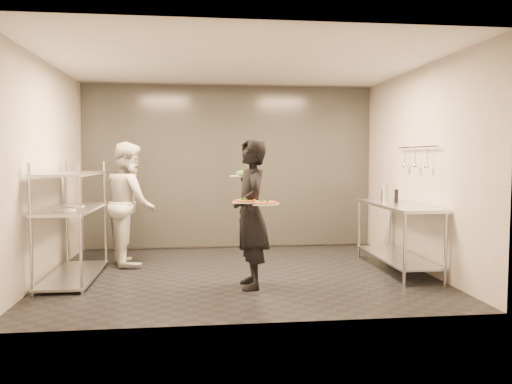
{
  "coord_description": "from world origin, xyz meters",
  "views": [
    {
      "loc": [
        -0.56,
        -6.56,
        1.56
      ],
      "look_at": [
        0.21,
        -0.03,
        1.1
      ],
      "focal_mm": 35.0,
      "sensor_mm": 36.0,
      "label": 1
    }
  ],
  "objects": [
    {
      "name": "bottle_clear",
      "position": [
        2.33,
        0.8,
        1.02
      ],
      "size": [
        0.06,
        0.06,
        0.21
      ],
      "primitive_type": "cylinder",
      "color": "gray",
      "rests_on": "prep_counter"
    },
    {
      "name": "waiter",
      "position": [
        0.07,
        -0.7,
        0.89
      ],
      "size": [
        0.47,
        0.68,
        1.78
      ],
      "primitive_type": "imported",
      "rotation": [
        0.0,
        0.0,
        -1.5
      ],
      "color": "black",
      "rests_on": "ground"
    },
    {
      "name": "room_shell",
      "position": [
        0.0,
        1.18,
        1.4
      ],
      "size": [
        5.0,
        4.0,
        2.8
      ],
      "color": "black",
      "rests_on": "ground"
    },
    {
      "name": "salad_plate",
      "position": [
        -0.02,
        -0.43,
        1.35
      ],
      "size": [
        0.29,
        0.29,
        0.07
      ],
      "color": "silver",
      "rests_on": "waiter"
    },
    {
      "name": "utensil_rail",
      "position": [
        2.43,
        -0.0,
        1.55
      ],
      "size": [
        0.07,
        1.2,
        0.31
      ],
      "color": "#B7BABF",
      "rests_on": "room_shell"
    },
    {
      "name": "pos_monitor",
      "position": [
        2.06,
        0.21,
        1.01
      ],
      "size": [
        0.11,
        0.24,
        0.17
      ],
      "primitive_type": "cube",
      "rotation": [
        0.0,
        0.0,
        -0.27
      ],
      "color": "black",
      "rests_on": "prep_counter"
    },
    {
      "name": "bottle_green",
      "position": [
        1.99,
        -0.03,
        1.06
      ],
      "size": [
        0.08,
        0.08,
        0.28
      ],
      "primitive_type": "cylinder",
      "color": "gray",
      "rests_on": "prep_counter"
    },
    {
      "name": "prep_counter",
      "position": [
        2.18,
        0.0,
        0.63
      ],
      "size": [
        0.6,
        1.8,
        0.92
      ],
      "color": "#B7BABF",
      "rests_on": "ground"
    },
    {
      "name": "bottle_dark",
      "position": [
        2.21,
        0.12,
        1.01
      ],
      "size": [
        0.06,
        0.06,
        0.19
      ],
      "primitive_type": "cylinder",
      "color": "black",
      "rests_on": "prep_counter"
    },
    {
      "name": "pass_rack",
      "position": [
        -2.15,
        -0.0,
        0.77
      ],
      "size": [
        0.6,
        1.6,
        1.5
      ],
      "color": "#B7BABF",
      "rests_on": "ground"
    },
    {
      "name": "pizza_plate_far",
      "position": [
        0.19,
        -0.96,
        1.04
      ],
      "size": [
        0.35,
        0.35,
        0.05
      ],
      "color": "silver",
      "rests_on": "waiter"
    },
    {
      "name": "chef",
      "position": [
        -1.54,
        0.83,
        0.89
      ],
      "size": [
        0.89,
        1.02,
        1.78
      ],
      "primitive_type": "imported",
      "rotation": [
        0.0,
        0.0,
        1.86
      ],
      "color": "beige",
      "rests_on": "ground"
    },
    {
      "name": "pizza_plate_near",
      "position": [
        -0.02,
        -0.92,
        1.06
      ],
      "size": [
        0.3,
        0.3,
        0.05
      ],
      "color": "silver",
      "rests_on": "waiter"
    }
  ]
}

